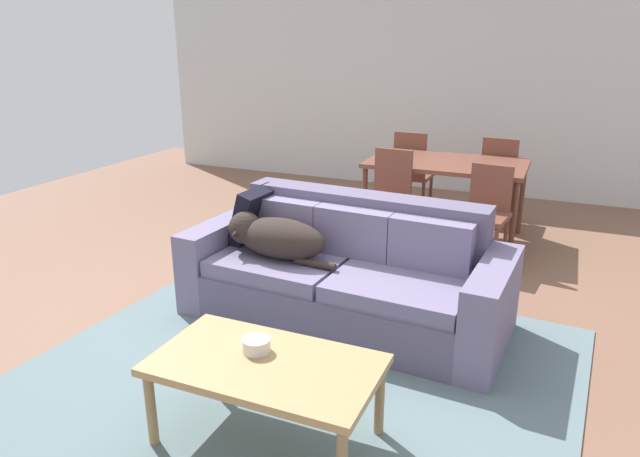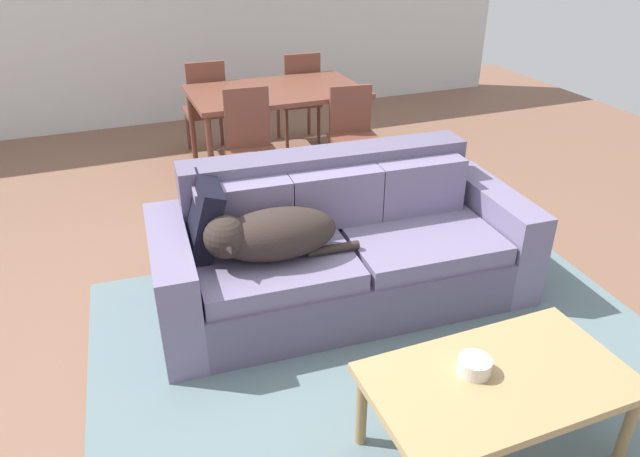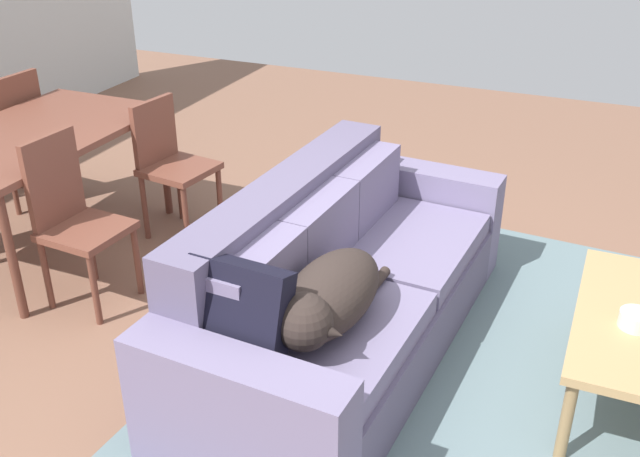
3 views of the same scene
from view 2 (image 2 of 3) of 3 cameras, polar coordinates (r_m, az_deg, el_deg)
The scene contains 12 objects.
ground_plane at distance 3.69m, azimuth -1.16°, elevation -7.16°, with size 10.00×10.00×0.00m, color brown.
area_rug at distance 3.18m, azimuth 8.25°, elevation -14.38°, with size 3.14×2.86×0.01m, color slate.
couch at distance 3.61m, azimuth 2.02°, elevation -1.91°, with size 2.29×1.07×0.86m.
dog_on_left_cushion at distance 3.21m, azimuth -5.00°, elevation -0.61°, with size 0.85×0.38×0.30m.
throw_pillow_by_left_arm at distance 3.35m, azimuth -11.33°, elevation 1.07°, with size 0.12×0.42×0.42m, color black.
coffee_table at distance 2.65m, azimuth 16.90°, elevation -14.43°, with size 1.10×0.62×0.45m.
bowl_on_coffee_table at distance 2.59m, azimuth 14.75°, elevation -12.76°, with size 0.14×0.14×0.07m, color silver.
dining_table at distance 5.33m, azimuth -4.26°, elevation 12.64°, with size 1.50×0.91×0.77m.
dining_chair_near_left at distance 4.74m, azimuth -6.71°, elevation 8.11°, with size 0.43×0.43×0.95m.
dining_chair_near_right at distance 5.00m, azimuth 3.29°, elevation 9.18°, with size 0.45×0.45×0.88m.
dining_chair_far_left at distance 5.86m, azimuth -10.96°, elevation 11.65°, with size 0.41×0.41×0.94m.
dining_chair_far_right at distance 6.08m, azimuth -1.97°, elevation 12.79°, with size 0.42×0.42×0.94m.
Camera 2 is at (-1.03, -2.82, 2.15)m, focal length 32.98 mm.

